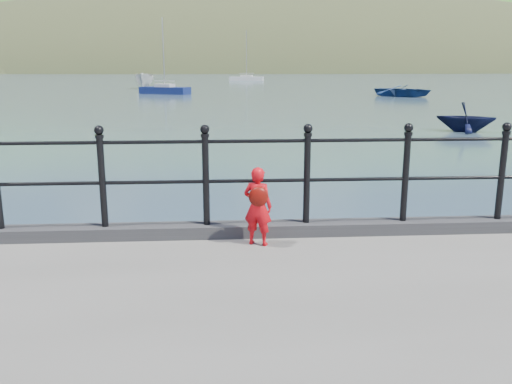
{
  "coord_description": "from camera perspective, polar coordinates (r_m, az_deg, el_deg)",
  "views": [
    {
      "loc": [
        -0.43,
        -6.4,
        3.03
      ],
      "look_at": [
        -0.01,
        -0.2,
        1.55
      ],
      "focal_mm": 38.0,
      "sensor_mm": 36.0,
      "label": 1
    }
  ],
  "objects": [
    {
      "name": "ground",
      "position": [
        7.1,
        -0.02,
        -11.88
      ],
      "size": [
        600.0,
        600.0,
        0.0
      ],
      "primitive_type": "plane",
      "color": "#2D4251",
      "rests_on": "ground"
    },
    {
      "name": "launch_navy",
      "position": [
        26.39,
        21.23,
        7.37
      ],
      "size": [
        3.18,
        3.01,
        1.33
      ],
      "primitive_type": "imported",
      "rotation": [
        0.0,
        0.0,
        1.15
      ],
      "color": "black",
      "rests_on": "ground"
    },
    {
      "name": "sailboat_deep",
      "position": [
        96.9,
        -1.0,
        11.82
      ],
      "size": [
        6.16,
        3.11,
        8.78
      ],
      "rotation": [
        0.0,
        0.0,
        -0.24
      ],
      "color": "silver",
      "rests_on": "ground"
    },
    {
      "name": "far_shore",
      "position": [
        250.17,
        5.1,
        7.49
      ],
      "size": [
        830.0,
        200.0,
        156.0
      ],
      "color": "#333A21",
      "rests_on": "ground"
    },
    {
      "name": "launch_white",
      "position": [
        68.4,
        -11.6,
        11.41
      ],
      "size": [
        2.07,
        5.01,
        1.91
      ],
      "primitive_type": "imported",
      "rotation": [
        0.0,
        0.0,
        -0.04
      ],
      "color": "silver",
      "rests_on": "ground"
    },
    {
      "name": "launch_blue",
      "position": [
        52.83,
        15.26,
        10.26
      ],
      "size": [
        6.47,
        6.45,
        1.1
      ],
      "primitive_type": "imported",
      "rotation": [
        0.0,
        0.0,
        0.79
      ],
      "color": "navy",
      "rests_on": "ground"
    },
    {
      "name": "kerb",
      "position": [
        6.57,
        0.07,
        -3.93
      ],
      "size": [
        60.0,
        0.3,
        0.15
      ],
      "primitive_type": "cube",
      "color": "#28282B",
      "rests_on": "quay"
    },
    {
      "name": "sailboat_port",
      "position": [
        56.03,
        -9.57,
        10.48
      ],
      "size": [
        5.33,
        3.76,
        7.57
      ],
      "rotation": [
        0.0,
        0.0,
        -0.46
      ],
      "color": "navy",
      "rests_on": "ground"
    },
    {
      "name": "railing",
      "position": [
        6.38,
        0.07,
        2.5
      ],
      "size": [
        18.11,
        0.11,
        1.2
      ],
      "color": "black",
      "rests_on": "kerb"
    },
    {
      "name": "child",
      "position": [
        6.12,
        0.19,
        -1.43
      ],
      "size": [
        0.39,
        0.35,
        0.91
      ],
      "rotation": [
        0.0,
        0.0,
        2.74
      ],
      "color": "red",
      "rests_on": "quay"
    }
  ]
}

